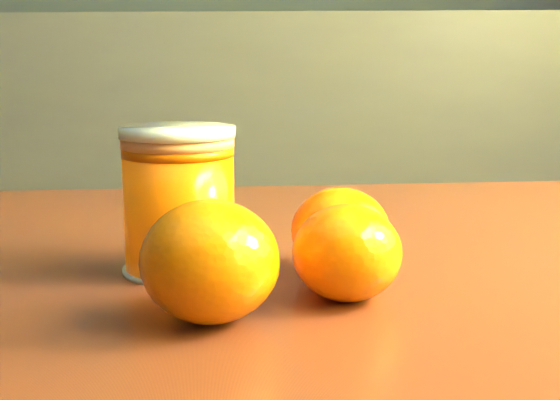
{
  "coord_description": "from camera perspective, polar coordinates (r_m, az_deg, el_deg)",
  "views": [
    {
      "loc": [
        1.01,
        -0.39,
        0.83
      ],
      "look_at": [
        0.96,
        0.1,
        0.73
      ],
      "focal_mm": 50.0,
      "sensor_mm": 36.0,
      "label": 1
    }
  ],
  "objects": [
    {
      "name": "table",
      "position": [
        0.55,
        8.27,
        -14.01
      ],
      "size": [
        1.03,
        0.81,
        0.69
      ],
      "rotation": [
        0.0,
        0.0,
        0.2
      ],
      "color": "#602918",
      "rests_on": "ground"
    },
    {
      "name": "juice_glass",
      "position": [
        0.5,
        -7.39,
        -0.06
      ],
      "size": [
        0.07,
        0.07,
        0.09
      ],
      "rotation": [
        0.0,
        0.0,
        -0.38
      ],
      "color": "#ED5E04",
      "rests_on": "table"
    },
    {
      "name": "orange_front",
      "position": [
        0.45,
        4.92,
        -3.86
      ],
      "size": [
        0.07,
        0.07,
        0.06
      ],
      "primitive_type": "ellipsoid",
      "rotation": [
        0.0,
        0.0,
        -0.16
      ],
      "color": "orange",
      "rests_on": "table"
    },
    {
      "name": "orange_back",
      "position": [
        0.5,
        4.45,
        -2.29
      ],
      "size": [
        0.07,
        0.07,
        0.06
      ],
      "primitive_type": "ellipsoid",
      "rotation": [
        0.0,
        0.0,
        0.13
      ],
      "color": "orange",
      "rests_on": "table"
    },
    {
      "name": "orange_extra",
      "position": [
        0.41,
        -5.14,
        -4.49
      ],
      "size": [
        0.09,
        0.09,
        0.06
      ],
      "primitive_type": "ellipsoid",
      "rotation": [
        0.0,
        0.0,
        -0.21
      ],
      "color": "orange",
      "rests_on": "table"
    }
  ]
}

